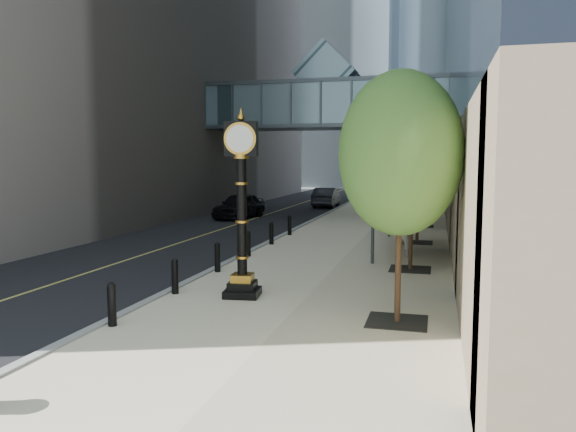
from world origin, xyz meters
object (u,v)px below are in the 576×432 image
(street_clock, at_px, (242,218))
(car_far, at_px, (326,197))
(pedestrian, at_px, (403,234))
(car_near, at_px, (239,206))

(street_clock, height_order, car_far, street_clock)
(street_clock, relative_size, car_far, 1.07)
(pedestrian, xyz_separation_m, car_near, (-11.20, 12.27, -0.11))
(pedestrian, bearing_deg, car_near, -41.87)
(street_clock, xyz_separation_m, car_far, (-3.46, 29.97, -1.45))
(pedestrian, relative_size, car_far, 0.38)
(pedestrian, distance_m, car_far, 23.55)
(street_clock, xyz_separation_m, pedestrian, (3.94, 7.61, -1.29))
(car_near, distance_m, car_far, 10.78)
(street_clock, xyz_separation_m, car_near, (-7.26, 19.88, -1.40))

